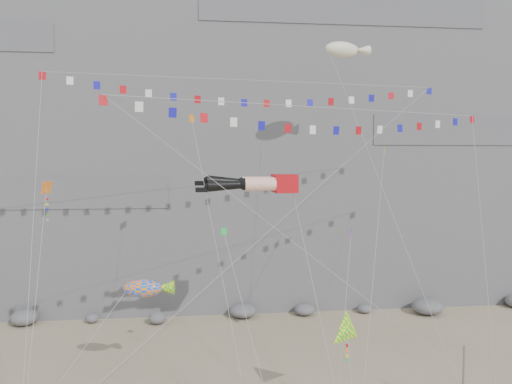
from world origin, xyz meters
TOP-DOWN VIEW (x-y plane):
  - cliff at (0.00, 32.00)m, footprint 80.00×28.00m
  - talus_boulders at (0.00, 17.00)m, footprint 60.00×3.00m
  - anchor_pole_right at (11.30, -2.67)m, footprint 0.12×0.12m
  - legs_kite at (-0.12, 4.19)m, footprint 7.47×14.07m
  - flag_banner_upper at (0.15, 7.68)m, footprint 29.17×13.85m
  - flag_banner_lower at (4.15, 2.49)m, footprint 26.27×10.34m
  - harlequin_kite at (-13.24, 1.74)m, footprint 1.54×6.60m
  - fish_windsock at (-7.75, 2.74)m, footprint 8.32×8.26m
  - delta_kite at (4.42, -2.12)m, footprint 2.60×7.69m
  - blimp_windsock at (7.62, 10.59)m, footprint 6.46×14.59m
  - small_kite_a at (-4.51, 6.83)m, footprint 4.02×13.10m
  - small_kite_b at (6.46, 3.95)m, footprint 4.06×9.12m
  - small_kite_c at (-2.48, 1.46)m, footprint 3.17×9.13m
  - small_kite_d at (9.80, 6.75)m, footprint 6.86×14.15m

SIDE VIEW (x-z plane):
  - talus_boulders at x=0.00m, z-range 0.00..1.20m
  - anchor_pole_right at x=11.30m, z-range 0.00..4.26m
  - delta_kite at x=4.42m, z-range 0.89..9.56m
  - fish_windsock at x=-7.75m, z-range 0.85..12.76m
  - small_kite_b at x=6.46m, z-range 3.11..16.59m
  - small_kite_c at x=-2.48m, z-range 3.48..17.28m
  - harlequin_kite at x=-13.24m, z-range 6.08..20.65m
  - legs_kite at x=-0.12m, z-range 4.13..22.81m
  - small_kite_d at x=9.80m, z-range 4.53..26.30m
  - small_kite_a at x=-4.51m, z-range 6.69..28.81m
  - flag_banner_lower at x=4.15m, z-range 7.76..29.22m
  - flag_banner_upper at x=0.15m, z-range 7.23..34.67m
  - blimp_windsock at x=7.62m, z-range 10.10..37.81m
  - cliff at x=0.00m, z-range 0.00..50.00m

